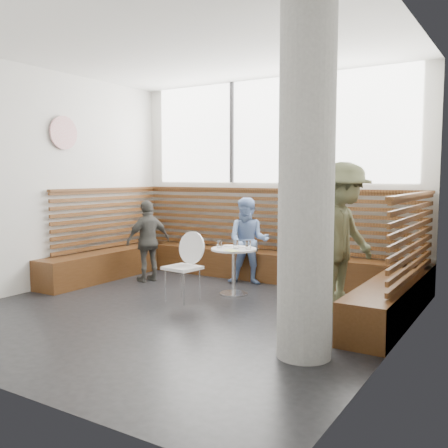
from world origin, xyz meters
The scene contains 15 objects.
room centered at (0.00, 0.00, 1.60)m, with size 5.00×5.00×3.20m.
booth centered at (0.00, 1.77, 0.41)m, with size 5.00×2.50×1.44m.
concrete_column centered at (1.85, -0.60, 1.60)m, with size 0.50×0.50×3.20m, color gray.
wall_art centered at (-2.46, 0.40, 2.30)m, with size 0.50×0.50×0.03m, color white.
cafe_table centered at (0.07, 1.14, 0.47)m, with size 0.63×0.63×0.65m.
cafe_chair centered at (-0.31, 0.52, 0.54)m, with size 0.44×0.43×0.92m.
adult_man centered at (1.63, 1.11, 0.91)m, with size 1.18×0.68×1.82m, color #4F5438.
child_back centered at (-0.08, 1.84, 0.66)m, with size 0.65×0.50×1.33m, color #7492C9.
child_left centered at (-1.52, 1.20, 0.64)m, with size 0.75×0.31×1.28m, color #4A4843.
plate_near centered at (-0.09, 1.29, 0.66)m, with size 0.18×0.18×0.01m, color white.
plate_far centered at (0.11, 1.29, 0.66)m, with size 0.19×0.19×0.01m, color white.
glass_left centered at (-0.13, 1.09, 0.71)m, with size 0.07×0.07×0.11m, color white.
glass_mid centered at (0.11, 1.13, 0.71)m, with size 0.08×0.08×0.12m, color white.
glass_right centered at (0.28, 1.19, 0.71)m, with size 0.08×0.08×0.12m, color white.
menu_card centered at (0.17, 0.92, 0.65)m, with size 0.20×0.14×0.00m, color #A5C64C.
Camera 1 is at (3.56, -4.78, 1.66)m, focal length 40.00 mm.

